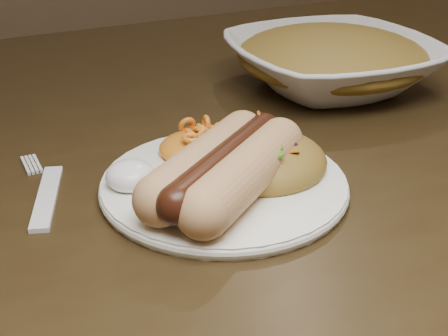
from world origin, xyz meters
name	(u,v)px	position (x,y,z in m)	size (l,w,h in m)	color
table	(127,238)	(0.00, 0.00, 0.66)	(1.60, 0.90, 0.75)	black
plate	(224,185)	(0.06, -0.10, 0.76)	(0.20, 0.20, 0.01)	white
hotdog	(225,167)	(0.05, -0.12, 0.78)	(0.13, 0.14, 0.04)	#E1B76C
mac_and_cheese	(201,136)	(0.06, -0.05, 0.77)	(0.08, 0.07, 0.03)	orange
sour_cream	(130,171)	(-0.02, -0.08, 0.77)	(0.04, 0.04, 0.02)	white
taco_salad	(263,149)	(0.09, -0.10, 0.78)	(0.11, 0.10, 0.05)	#B34C1F
fork	(47,197)	(-0.08, -0.06, 0.75)	(0.02, 0.12, 0.00)	silver
serving_bowl	(331,64)	(0.28, 0.06, 0.78)	(0.23, 0.23, 0.06)	silver
bowl_filling	(333,45)	(0.28, 0.06, 0.80)	(0.22, 0.22, 0.05)	#B34C1F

